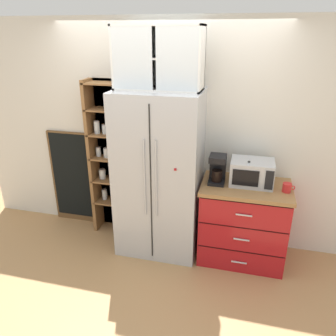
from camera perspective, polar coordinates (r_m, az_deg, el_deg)
The scene contains 11 objects.
ground_plane at distance 4.06m, azimuth -1.53°, elevation -13.43°, with size 10.59×10.59×0.00m, color tan.
wall_back_cream at distance 3.83m, azimuth -0.12°, elevation 5.76°, with size 4.90×0.10×2.55m, color silver.
refrigerator at distance 3.62m, azimuth -1.54°, elevation -1.20°, with size 0.91×0.66×1.85m.
pantry_shelf_column at distance 4.05m, azimuth -10.19°, elevation 1.79°, with size 0.46×0.28×1.90m.
counter_cabinet at distance 3.75m, azimuth 12.87°, elevation -9.13°, with size 0.93×0.63×0.90m.
microwave at distance 3.53m, azimuth 14.36°, elevation -0.75°, with size 0.44×0.33×0.26m.
coffee_maker at distance 3.49m, azimuth 8.60°, elevation -0.09°, with size 0.17×0.20×0.31m.
mug_red at distance 3.49m, azimuth 19.99°, elevation -3.23°, with size 0.12×0.09×0.09m.
bottle_clear at distance 3.44m, azimuth 13.66°, elevation -1.35°, with size 0.06×0.06×0.29m.
upper_cabinet at distance 3.37m, azimuth -1.54°, elevation 18.59°, with size 0.87×0.32×0.60m.
chalkboard_menu at distance 4.45m, azimuth -16.13°, elevation -1.62°, with size 0.60×0.04×1.24m.
Camera 1 is at (0.90, -3.16, 2.39)m, focal length 35.05 mm.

